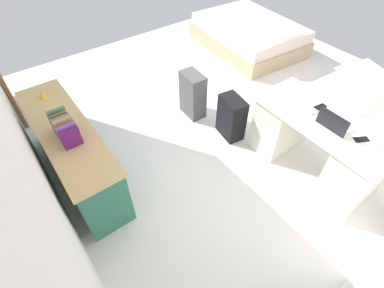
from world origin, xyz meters
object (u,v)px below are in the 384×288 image
at_px(credenza, 74,153).
at_px(suitcase_spare_grey, 193,95).
at_px(desk, 315,145).
at_px(figurine_small, 42,94).
at_px(cell_phone_near_laptop, 362,139).
at_px(cell_phone_by_mouse, 320,107).
at_px(office_chair, 350,107).
at_px(laptop, 334,124).
at_px(bed, 249,35).
at_px(computer_mouse, 313,111).
at_px(suitcase_black, 231,117).

height_order(credenza, suitcase_spare_grey, credenza).
bearing_deg(desk, figurine_small, 45.94).
height_order(cell_phone_near_laptop, cell_phone_by_mouse, same).
distance_m(desk, office_chair, 0.88).
bearing_deg(cell_phone_near_laptop, laptop, 45.10).
bearing_deg(cell_phone_by_mouse, credenza, 69.28).
relative_size(desk, bed, 0.73).
xyz_separation_m(desk, cell_phone_near_laptop, (-0.37, -0.02, 0.36)).
bearing_deg(bed, desk, 148.63).
height_order(office_chair, cell_phone_near_laptop, office_chair).
height_order(office_chair, bed, office_chair).
bearing_deg(desk, office_chair, -81.61).
bearing_deg(desk, cell_phone_near_laptop, -177.41).
bearing_deg(bed, computer_mouse, 146.87).
height_order(suitcase_spare_grey, cell_phone_by_mouse, cell_phone_by_mouse).
bearing_deg(computer_mouse, bed, -31.83).
xyz_separation_m(credenza, cell_phone_by_mouse, (-1.34, -2.28, 0.39)).
distance_m(desk, cell_phone_near_laptop, 0.52).
bearing_deg(bed, credenza, 106.04).
relative_size(bed, cell_phone_near_laptop, 14.75).
bearing_deg(credenza, suitcase_spare_grey, -85.80).
relative_size(cell_phone_near_laptop, figurine_small, 1.24).
bearing_deg(suitcase_spare_grey, office_chair, -134.90).
bearing_deg(credenza, bed, -73.96).
bearing_deg(cell_phone_near_laptop, office_chair, -30.98).
bearing_deg(cell_phone_by_mouse, desk, 152.09).
bearing_deg(cell_phone_by_mouse, cell_phone_near_laptop, 178.16).
xyz_separation_m(bed, suitcase_spare_grey, (-0.95, 2.03, 0.07)).
bearing_deg(figurine_small, cell_phone_by_mouse, -130.18).
height_order(laptop, cell_phone_by_mouse, laptop).
bearing_deg(bed, cell_phone_by_mouse, 149.08).
bearing_deg(suitcase_spare_grey, desk, -160.64).
relative_size(cell_phone_near_laptop, cell_phone_by_mouse, 1.00).
bearing_deg(suitcase_spare_grey, figurine_small, 78.02).
distance_m(suitcase_black, computer_mouse, 1.01).
xyz_separation_m(desk, suitcase_black, (0.98, 0.33, -0.11)).
xyz_separation_m(suitcase_spare_grey, laptop, (-1.73, -0.40, 0.48)).
relative_size(office_chair, cell_phone_by_mouse, 6.91).
height_order(desk, credenza, desk).
relative_size(suitcase_spare_grey, figurine_small, 5.78).
height_order(suitcase_black, laptop, laptop).
relative_size(laptop, cell_phone_near_laptop, 2.32).
xyz_separation_m(office_chair, suitcase_spare_grey, (1.49, 1.33, -0.10)).
xyz_separation_m(desk, office_chair, (0.13, -0.87, 0.03)).
distance_m(bed, suitcase_spare_grey, 2.24).
distance_m(credenza, cell_phone_by_mouse, 2.67).
bearing_deg(suitcase_spare_grey, credenza, 97.68).
relative_size(desk, office_chair, 1.55).
xyz_separation_m(suitcase_black, computer_mouse, (-0.83, -0.32, 0.49)).
bearing_deg(figurine_small, laptop, -136.32).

